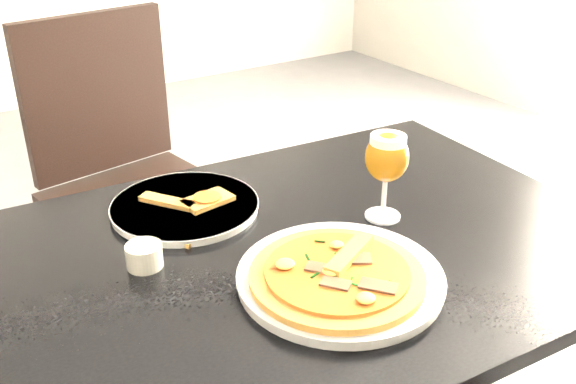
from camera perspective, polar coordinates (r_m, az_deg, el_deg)
dining_table at (r=1.19m, az=0.11°, el=-8.66°), size 1.25×0.88×0.75m
chair_far at (r=1.91m, az=-13.95°, el=1.26°), size 0.53×0.53×1.00m
plate_main at (r=1.05m, az=4.66°, el=-7.62°), size 0.41×0.41×0.02m
pizza at (r=1.02m, az=4.38°, el=-7.27°), size 0.28×0.28×0.03m
plate_second at (r=1.27m, az=-9.14°, el=-1.29°), size 0.35×0.35×0.02m
crust_scraps at (r=1.26m, az=-8.35°, el=-0.73°), size 0.16×0.13×0.01m
loose_crust at (r=1.19m, az=-7.72°, el=-3.51°), size 0.11×0.07×0.01m
sauce_cup at (r=1.10m, az=-12.67°, el=-5.47°), size 0.06×0.06×0.04m
beer_glass at (r=1.19m, az=8.79°, el=3.01°), size 0.08×0.08×0.17m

